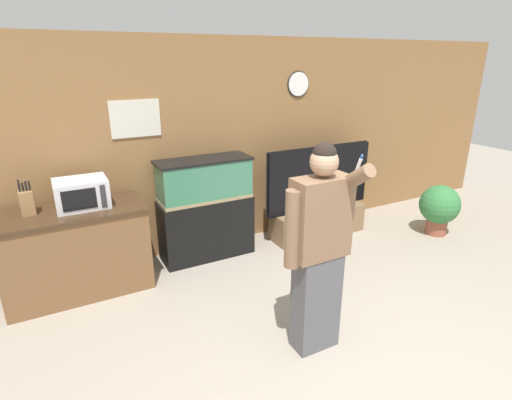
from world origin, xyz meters
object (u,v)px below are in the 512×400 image
(aquarium_on_stand, at_px, (206,209))
(tv_on_stand, at_px, (318,210))
(person_standing, at_px, (318,249))
(potted_plant, at_px, (439,207))
(knife_block, at_px, (27,202))
(microwave, at_px, (82,193))
(counter_island, at_px, (77,252))

(aquarium_on_stand, bearing_deg, tv_on_stand, -5.20)
(person_standing, bearing_deg, potted_plant, 20.50)
(tv_on_stand, relative_size, potted_plant, 2.30)
(aquarium_on_stand, bearing_deg, knife_block, -177.99)
(person_standing, xyz_separation_m, potted_plant, (2.90, 1.09, -0.52))
(microwave, xyz_separation_m, person_standing, (1.53, -1.91, -0.14))
(microwave, distance_m, person_standing, 2.45)
(aquarium_on_stand, height_order, tv_on_stand, tv_on_stand)
(counter_island, relative_size, microwave, 2.85)
(person_standing, bearing_deg, counter_island, 131.67)
(person_standing, relative_size, potted_plant, 2.52)
(microwave, height_order, aquarium_on_stand, aquarium_on_stand)
(counter_island, distance_m, knife_block, 0.69)
(knife_block, relative_size, potted_plant, 0.48)
(aquarium_on_stand, bearing_deg, potted_plant, -16.45)
(microwave, bearing_deg, aquarium_on_stand, 3.67)
(aquarium_on_stand, bearing_deg, microwave, -176.33)
(microwave, height_order, potted_plant, microwave)
(knife_block, bearing_deg, aquarium_on_stand, 2.01)
(microwave, relative_size, knife_block, 1.47)
(counter_island, height_order, person_standing, person_standing)
(aquarium_on_stand, relative_size, potted_plant, 1.76)
(tv_on_stand, bearing_deg, counter_island, 179.76)
(potted_plant, bearing_deg, microwave, 169.46)
(microwave, distance_m, aquarium_on_stand, 1.42)
(microwave, bearing_deg, potted_plant, -10.54)
(counter_island, xyz_separation_m, person_standing, (1.66, -1.87, 0.46))
(counter_island, xyz_separation_m, knife_block, (-0.35, 0.07, 0.58))
(counter_island, relative_size, person_standing, 0.80)
(microwave, bearing_deg, tv_on_stand, -1.13)
(tv_on_stand, bearing_deg, microwave, 178.87)
(potted_plant, bearing_deg, aquarium_on_stand, 163.55)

